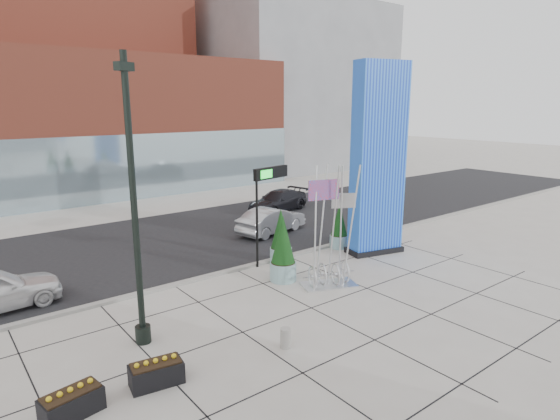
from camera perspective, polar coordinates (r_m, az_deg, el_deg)
ground at (r=17.56m, az=-0.87°, el=-11.62°), size 160.00×160.00×0.00m
street_asphalt at (r=25.75m, az=-14.48°, el=-3.94°), size 80.00×12.00×0.02m
curb_edge at (r=20.62m, az=-7.67°, el=-7.73°), size 80.00×0.30×0.12m
tower_podium at (r=41.18m, az=-23.36°, el=9.38°), size 34.00×10.00×11.00m
tower_glass_front at (r=36.83m, az=-20.99°, el=4.59°), size 34.00×0.60×5.00m
building_grey_parking at (r=57.22m, az=0.52°, el=14.62°), size 20.00×18.00×18.00m
blue_pylon at (r=23.06m, az=11.86°, el=5.57°), size 2.98×1.85×9.22m
lamp_post at (r=14.47m, az=-17.16°, el=-2.61°), size 0.59×0.48×8.70m
public_art_sculpture at (r=19.06m, az=6.09°, el=-5.45°), size 2.45×1.84×4.99m
concrete_bollard at (r=14.75m, az=0.66°, el=-15.33°), size 0.32×0.32×0.62m
overhead_street_sign at (r=20.95m, az=-1.16°, el=3.46°), size 2.11×0.60×4.48m
round_planter_east at (r=24.12m, az=7.23°, el=-2.03°), size 0.94×0.94×2.35m
round_planter_mid at (r=21.65m, az=0.11°, el=-3.38°), size 1.03×1.03×2.58m
round_planter_west at (r=19.50m, az=0.38°, el=-4.92°), size 1.12×1.12×2.79m
box_planter_north at (r=13.48m, az=-14.84°, el=-18.58°), size 1.46×0.89×0.75m
box_planter_south at (r=12.99m, az=-24.06°, el=-20.64°), size 1.47×0.91×0.76m
car_silver_mid at (r=26.69m, az=-1.04°, el=-1.30°), size 4.72×2.51×1.48m
car_dark_east at (r=32.09m, az=-0.25°, el=1.08°), size 5.20×3.03×1.42m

